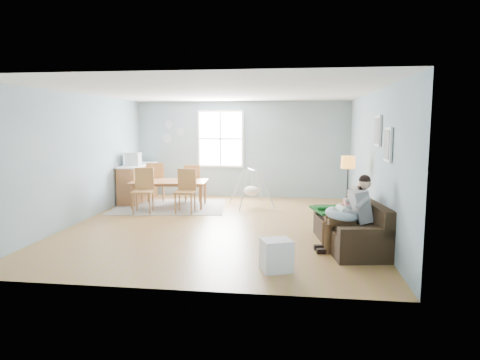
# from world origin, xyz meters

# --- Properties ---
(room) EXTENTS (8.40, 9.40, 3.90)m
(room) POSITION_xyz_m (0.00, 0.00, 2.42)
(room) COLOR olive
(window) EXTENTS (1.32, 0.08, 1.62)m
(window) POSITION_xyz_m (-0.60, 3.46, 1.65)
(window) COLOR white
(window) RESTS_ON room
(pictures) EXTENTS (0.05, 1.34, 0.74)m
(pictures) POSITION_xyz_m (2.97, -1.05, 1.85)
(pictures) COLOR white
(pictures) RESTS_ON room
(wall_plates) EXTENTS (0.67, 0.02, 0.66)m
(wall_plates) POSITION_xyz_m (-2.00, 3.47, 1.83)
(wall_plates) COLOR #8D9DAA
(wall_plates) RESTS_ON room
(sofa) EXTENTS (1.14, 2.07, 0.79)m
(sofa) POSITION_xyz_m (2.51, -1.24, 0.28)
(sofa) COLOR black
(sofa) RESTS_ON room
(green_throw) EXTENTS (1.07, 0.98, 0.04)m
(green_throw) POSITION_xyz_m (2.33, -0.61, 0.50)
(green_throw) COLOR #135718
(green_throw) RESTS_ON sofa
(beige_pillow) EXTENTS (0.15, 0.46, 0.45)m
(beige_pillow) POSITION_xyz_m (2.63, -0.70, 0.71)
(beige_pillow) COLOR tan
(beige_pillow) RESTS_ON sofa
(father) EXTENTS (0.93, 0.50, 1.27)m
(father) POSITION_xyz_m (2.43, -1.54, 0.68)
(father) COLOR gray
(father) RESTS_ON sofa
(nursing_pillow) EXTENTS (0.57, 0.56, 0.22)m
(nursing_pillow) POSITION_xyz_m (2.28, -1.56, 0.62)
(nursing_pillow) COLOR #A2BACA
(nursing_pillow) RESTS_ON father
(infant) EXTENTS (0.21, 0.37, 0.14)m
(infant) POSITION_xyz_m (2.28, -1.52, 0.70)
(infant) COLOR white
(infant) RESTS_ON nursing_pillow
(toddler) EXTENTS (0.48, 0.24, 0.75)m
(toddler) POSITION_xyz_m (2.40, -1.07, 0.66)
(toddler) COLOR silver
(toddler) RESTS_ON sofa
(floor_lamp) EXTENTS (0.29, 0.29, 1.42)m
(floor_lamp) POSITION_xyz_m (2.59, 0.41, 1.17)
(floor_lamp) COLOR black
(floor_lamp) RESTS_ON room
(storage_cube) EXTENTS (0.51, 0.49, 0.45)m
(storage_cube) POSITION_xyz_m (1.27, -2.62, 0.23)
(storage_cube) COLOR white
(storage_cube) RESTS_ON room
(rug) EXTENTS (2.97, 2.40, 0.01)m
(rug) POSITION_xyz_m (-1.60, 1.74, 0.01)
(rug) COLOR gray
(rug) RESTS_ON room
(dining_table) EXTENTS (1.95, 1.21, 0.66)m
(dining_table) POSITION_xyz_m (-1.60, 1.74, 0.33)
(dining_table) COLOR brown
(dining_table) RESTS_ON rug
(chair_sw) EXTENTS (0.53, 0.53, 1.05)m
(chair_sw) POSITION_xyz_m (-2.00, 1.02, 0.60)
(chair_sw) COLOR olive
(chair_sw) RESTS_ON rug
(chair_se) EXTENTS (0.47, 0.47, 1.02)m
(chair_se) POSITION_xyz_m (-1.02, 1.14, 0.59)
(chair_se) COLOR olive
(chair_se) RESTS_ON rug
(chair_nw) EXTENTS (0.58, 0.58, 1.05)m
(chair_nw) POSITION_xyz_m (-2.16, 2.35, 0.61)
(chair_nw) COLOR olive
(chair_nw) RESTS_ON rug
(chair_ne) EXTENTS (0.53, 0.53, 1.00)m
(chair_ne) POSITION_xyz_m (-1.19, 2.47, 0.57)
(chair_ne) COLOR olive
(chair_ne) RESTS_ON rug
(counter) EXTENTS (0.55, 1.78, 0.99)m
(counter) POSITION_xyz_m (-2.70, 2.50, 0.50)
(counter) COLOR brown
(counter) RESTS_ON room
(monitor) EXTENTS (0.38, 0.36, 0.34)m
(monitor) POSITION_xyz_m (-2.69, 2.16, 1.16)
(monitor) COLOR silver
(monitor) RESTS_ON counter
(baby_swing) EXTENTS (1.22, 1.23, 0.94)m
(baby_swing) POSITION_xyz_m (0.44, 2.04, 0.42)
(baby_swing) COLOR silver
(baby_swing) RESTS_ON room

